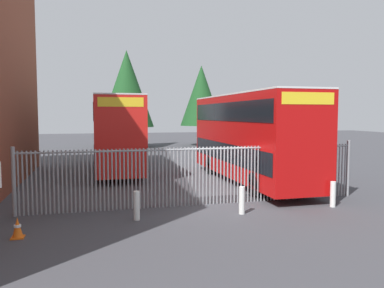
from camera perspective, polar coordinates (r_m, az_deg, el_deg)
The scene contains 10 objects.
ground_plane at distance 22.40m, azimuth -2.56°, elevation -4.34°, with size 100.00×100.00×0.00m, color #3D3D42.
palisade_fence at distance 14.36m, azimuth 1.13°, elevation -4.51°, with size 13.04×0.14×2.35m.
double_decker_bus_near_gate at distance 19.30m, azimuth 8.54°, elevation 1.44°, with size 2.54×10.81×4.42m.
double_decker_bus_behind_fence_left at distance 23.58m, azimuth -11.44°, elevation 1.93°, with size 2.54×10.81×4.42m.
bollard_near_left at distance 12.59m, azimuth -8.29°, elevation -9.10°, with size 0.20×0.20×0.95m, color silver.
bollard_center_front at distance 13.30m, azimuth 7.48°, elevation -8.37°, with size 0.20×0.20×0.95m, color silver.
bollard_near_right at distance 15.10m, azimuth 20.35°, elevation -7.06°, with size 0.20×0.20×0.95m, color silver.
traffic_cone_by_gate at distance 11.79m, azimuth -24.67°, elevation -11.33°, with size 0.34×0.34×0.59m.
tree_tall_back at distance 40.11m, azimuth -9.73°, elevation 8.16°, with size 5.50×5.50×10.00m.
tree_short_side at distance 41.93m, azimuth 1.40°, elevation 7.24°, with size 4.58×4.58×8.77m.
Camera 1 is at (-4.56, -13.67, 3.41)m, focal length 35.62 mm.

